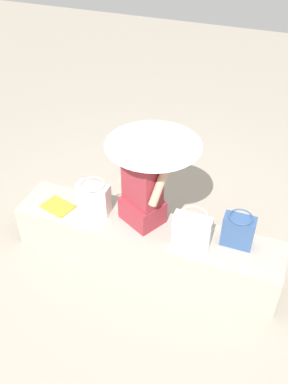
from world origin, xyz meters
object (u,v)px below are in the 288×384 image
(tote_bag_canvas, at_px, (94,197))
(shoulder_bag_spare, at_px, (192,230))
(handbag_black, at_px, (238,231))
(magazine, at_px, (58,206))
(parasol, at_px, (154,135))
(person_seated, at_px, (142,185))

(tote_bag_canvas, bearing_deg, shoulder_bag_spare, -5.59)
(tote_bag_canvas, bearing_deg, handbag_black, 1.76)
(shoulder_bag_spare, distance_m, magazine, 1.29)
(parasol, bearing_deg, tote_bag_canvas, -169.72)
(tote_bag_canvas, bearing_deg, magazine, -166.90)
(parasol, relative_size, magazine, 3.50)
(person_seated, relative_size, shoulder_bag_spare, 2.79)
(shoulder_bag_spare, height_order, magazine, shoulder_bag_spare)
(person_seated, height_order, tote_bag_canvas, person_seated)
(person_seated, height_order, parasol, parasol)
(handbag_black, xyz_separation_m, tote_bag_canvas, (-1.29, -0.04, 0.00))
(handbag_black, bearing_deg, shoulder_bag_spare, -159.68)
(handbag_black, relative_size, shoulder_bag_spare, 0.96)
(shoulder_bag_spare, bearing_deg, magazine, 179.48)
(person_seated, distance_m, magazine, 0.89)
(parasol, distance_m, shoulder_bag_spare, 0.84)
(shoulder_bag_spare, bearing_deg, tote_bag_canvas, 174.41)
(person_seated, height_order, shoulder_bag_spare, person_seated)
(shoulder_bag_spare, bearing_deg, handbag_black, 20.32)
(person_seated, height_order, magazine, person_seated)
(parasol, relative_size, shoulder_bag_spare, 3.04)
(parasol, height_order, shoulder_bag_spare, parasol)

